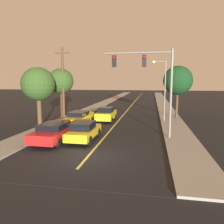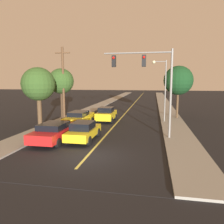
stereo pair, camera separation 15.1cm
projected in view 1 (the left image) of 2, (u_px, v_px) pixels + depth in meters
name	position (u px, v px, depth m)	size (l,w,h in m)	color
ground_plane	(88.00, 157.00, 13.20)	(200.00, 200.00, 0.00)	black
road_surface	(135.00, 102.00, 48.28)	(9.54, 80.00, 0.01)	black
sidewalk_left	(108.00, 101.00, 49.33)	(2.50, 80.00, 0.12)	gray
sidewalk_right	(162.00, 102.00, 47.20)	(2.50, 80.00, 0.12)	gray
car_near_lane_front	(84.00, 131.00, 16.67)	(1.84, 4.22, 1.47)	gold
car_near_lane_second	(106.00, 114.00, 24.74)	(1.88, 3.89, 1.63)	gold
car_outer_lane_front	(55.00, 131.00, 16.51)	(2.12, 5.08, 1.42)	red
car_outer_lane_second	(79.00, 118.00, 21.96)	(1.88, 5.17, 1.54)	gold
traffic_signal_mast	(150.00, 75.00, 16.91)	(5.34, 0.42, 6.83)	slate
streetlamp_right	(162.00, 82.00, 23.76)	(1.55, 0.36, 6.65)	slate
utility_pole_left	(63.00, 84.00, 22.60)	(1.60, 0.24, 7.87)	#513823
tree_left_near	(38.00, 85.00, 19.99)	(3.07, 3.07, 5.68)	#4C3823
tree_left_far	(61.00, 81.00, 23.46)	(2.72, 2.72, 5.77)	#3D2B1C
tree_right_near	(178.00, 81.00, 26.07)	(3.47, 3.47, 6.24)	#4C3823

